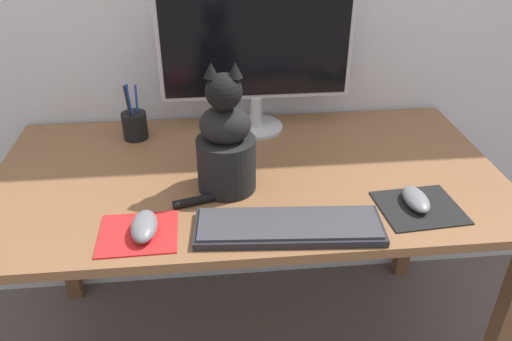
{
  "coord_description": "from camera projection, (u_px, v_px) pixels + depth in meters",
  "views": [
    {
      "loc": [
        -0.09,
        -1.16,
        1.41
      ],
      "look_at": [
        0.01,
        -0.17,
        0.81
      ],
      "focal_mm": 35.0,
      "sensor_mm": 36.0,
      "label": 1
    }
  ],
  "objects": [
    {
      "name": "pen_cup",
      "position": [
        135.0,
        125.0,
        1.51
      ],
      "size": [
        0.07,
        0.07,
        0.17
      ],
      "color": "black",
      "rests_on": "desk"
    },
    {
      "name": "keyboard",
      "position": [
        289.0,
        226.0,
        1.13
      ],
      "size": [
        0.44,
        0.17,
        0.02
      ],
      "rotation": [
        0.0,
        0.0,
        -0.07
      ],
      "color": "black",
      "rests_on": "desk"
    },
    {
      "name": "mousepad_right",
      "position": [
        419.0,
        208.0,
        1.21
      ],
      "size": [
        0.21,
        0.18,
        0.0
      ],
      "rotation": [
        0.0,
        0.0,
        0.08
      ],
      "color": "black",
      "rests_on": "desk"
    },
    {
      "name": "cat",
      "position": [
        226.0,
        145.0,
        1.23
      ],
      "size": [
        0.22,
        0.18,
        0.34
      ],
      "rotation": [
        0.0,
        0.0,
        -0.09
      ],
      "color": "black",
      "rests_on": "desk"
    },
    {
      "name": "computer_mouse_right",
      "position": [
        416.0,
        199.0,
        1.21
      ],
      "size": [
        0.06,
        0.11,
        0.03
      ],
      "color": "slate",
      "rests_on": "mousepad_right"
    },
    {
      "name": "mousepad_left",
      "position": [
        138.0,
        234.0,
        1.13
      ],
      "size": [
        0.18,
        0.16,
        0.0
      ],
      "rotation": [
        0.0,
        0.0,
        0.02
      ],
      "color": "red",
      "rests_on": "desk"
    },
    {
      "name": "computer_mouse_left",
      "position": [
        144.0,
        226.0,
        1.12
      ],
      "size": [
        0.06,
        0.11,
        0.04
      ],
      "color": "slate",
      "rests_on": "mousepad_left"
    },
    {
      "name": "desk",
      "position": [
        248.0,
        199.0,
        1.41
      ],
      "size": [
        1.37,
        0.72,
        0.71
      ],
      "color": "brown",
      "rests_on": "ground_plane"
    },
    {
      "name": "monitor",
      "position": [
        256.0,
        51.0,
        1.46
      ],
      "size": [
        0.57,
        0.17,
        0.44
      ],
      "color": "#B2B2B7",
      "rests_on": "desk"
    }
  ]
}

